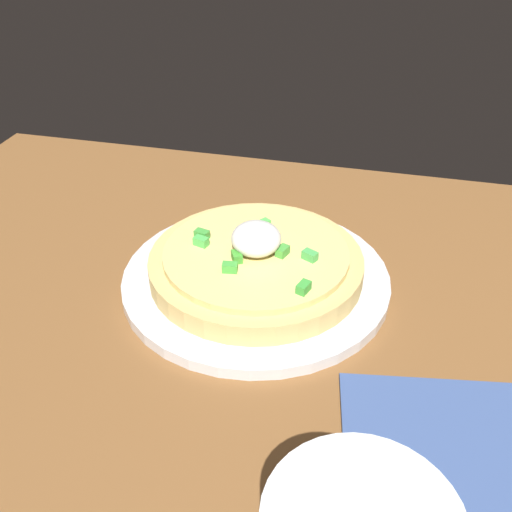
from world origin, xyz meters
TOP-DOWN VIEW (x-y plane):
  - dining_table at (0.00, 0.00)cm, footprint 95.58×69.38cm
  - plate at (6.19, -8.46)cm, footprint 24.45×24.45cm
  - pizza at (6.19, -8.45)cm, footprint 19.38×19.38cm
  - napkin at (-10.35, 6.92)cm, footprint 15.17×15.17cm

SIDE VIEW (x-z plane):
  - dining_table at x=0.00cm, z-range 0.00..2.17cm
  - napkin at x=-10.35cm, z-range 2.17..2.57cm
  - plate at x=6.19cm, z-range 2.17..3.25cm
  - pizza at x=6.19cm, z-range 1.95..7.35cm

